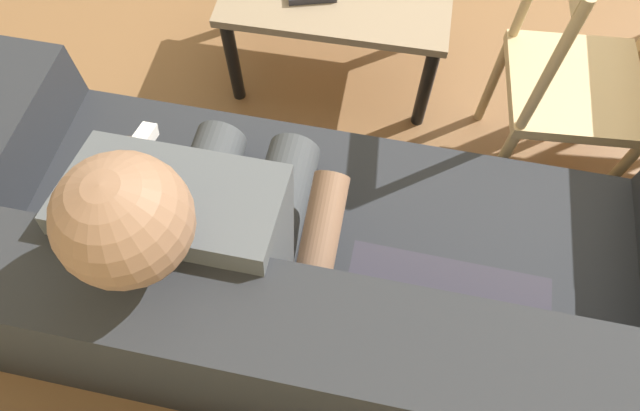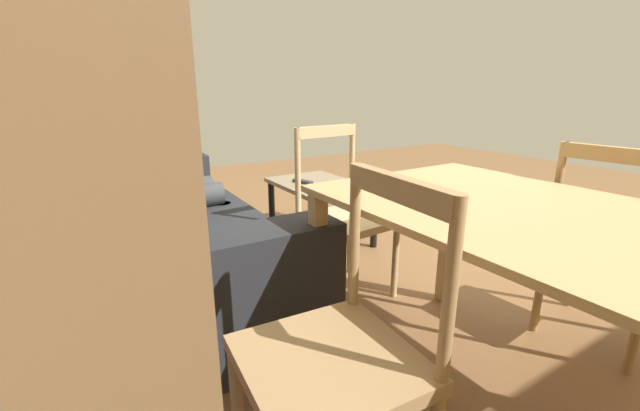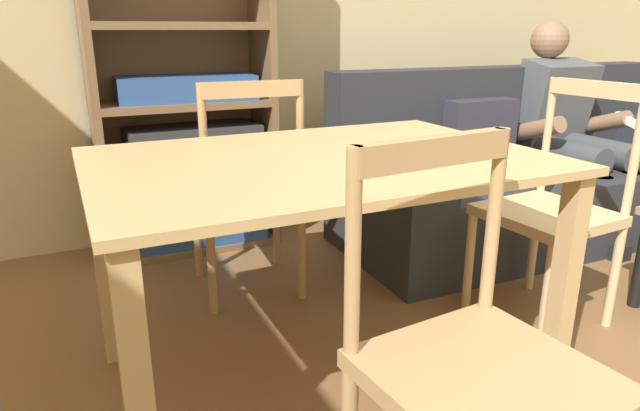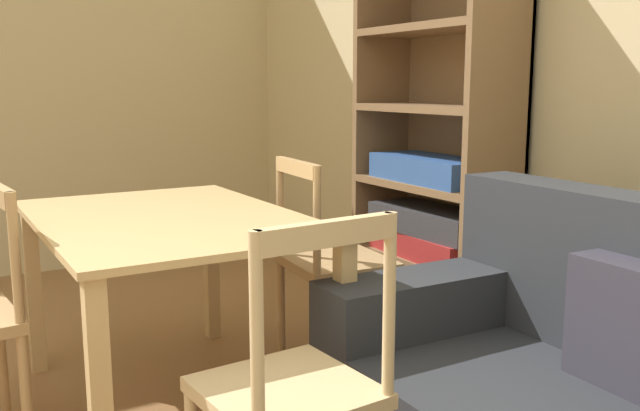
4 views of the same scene
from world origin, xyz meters
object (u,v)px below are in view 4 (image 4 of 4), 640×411
dining_chair_near_wall (331,264)px  dining_chair_facing_couch (292,392)px  bookshelf (435,193)px  dining_table (168,244)px

dining_chair_near_wall → dining_chair_facing_couch: size_ratio=1.00×
dining_chair_near_wall → dining_chair_facing_couch: bearing=-36.1°
bookshelf → dining_chair_facing_couch: bearing=-51.6°
dining_table → dining_chair_near_wall: dining_chair_near_wall is taller
bookshelf → dining_chair_near_wall: bearing=-81.4°
dining_table → dining_chair_facing_couch: dining_chair_facing_couch is taller
dining_chair_facing_couch → dining_chair_near_wall: bearing=143.9°
dining_table → dining_chair_facing_couch: size_ratio=1.42×
bookshelf → dining_chair_near_wall: 0.70m
bookshelf → dining_chair_facing_couch: (1.09, -1.37, -0.27)m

